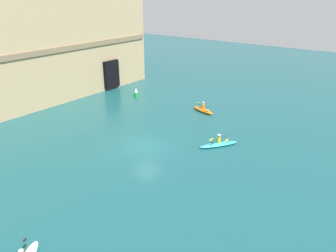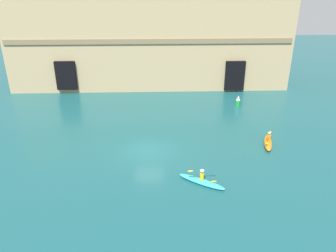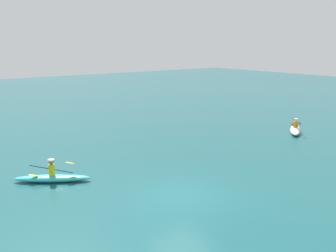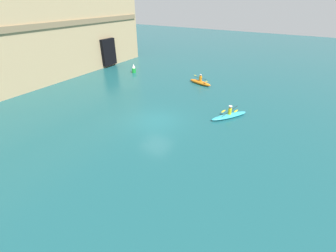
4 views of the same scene
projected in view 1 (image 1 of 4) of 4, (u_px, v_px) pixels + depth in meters
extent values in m
plane|color=#195156|center=(146.00, 146.00, 28.73)|extent=(120.00, 120.00, 0.00)
cube|color=tan|center=(18.00, 50.00, 36.84)|extent=(35.35, 6.71, 12.75)
cube|color=#79674A|center=(35.00, 54.00, 34.94)|extent=(34.64, 0.24, 0.60)
cube|color=black|center=(111.00, 74.00, 44.32)|extent=(2.43, 0.70, 3.65)
ellipsoid|color=#33B2C6|center=(219.00, 145.00, 28.65)|extent=(3.35, 2.58, 0.33)
cylinder|color=gold|center=(219.00, 140.00, 28.49)|extent=(0.29, 0.29, 0.53)
sphere|color=#9E704C|center=(219.00, 136.00, 28.34)|extent=(0.24, 0.24, 0.24)
cylinder|color=silver|center=(219.00, 135.00, 28.30)|extent=(0.30, 0.30, 0.06)
cylinder|color=black|center=(219.00, 140.00, 28.48)|extent=(1.80, 0.79, 0.57)
ellipsoid|color=yellow|center=(211.00, 139.00, 28.00)|extent=(0.47, 0.34, 0.17)
ellipsoid|color=yellow|center=(226.00, 140.00, 28.96)|extent=(0.47, 0.34, 0.17)
ellipsoid|color=orange|center=(203.00, 110.00, 36.60)|extent=(1.43, 3.09, 0.43)
cylinder|color=orange|center=(203.00, 106.00, 36.41)|extent=(0.34, 0.34, 0.56)
sphere|color=brown|center=(203.00, 103.00, 36.27)|extent=(0.19, 0.19, 0.19)
cylinder|color=silver|center=(203.00, 102.00, 36.24)|extent=(0.24, 0.24, 0.06)
cylinder|color=black|center=(203.00, 106.00, 36.40)|extent=(0.98, 2.02, 0.24)
ellipsoid|color=yellow|center=(198.00, 103.00, 37.17)|extent=(0.35, 0.48, 0.09)
ellipsoid|color=yellow|center=(208.00, 109.00, 35.63)|extent=(0.35, 0.48, 0.09)
sphere|color=beige|center=(21.00, 252.00, 15.87)|extent=(0.20, 0.20, 0.20)
cylinder|color=silver|center=(21.00, 251.00, 15.84)|extent=(0.25, 0.25, 0.06)
ellipsoid|color=black|center=(25.00, 240.00, 16.72)|extent=(0.42, 0.45, 0.16)
cylinder|color=green|center=(136.00, 95.00, 41.73)|extent=(0.52, 0.52, 0.64)
cone|color=white|center=(136.00, 90.00, 41.50)|extent=(0.44, 0.44, 0.55)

